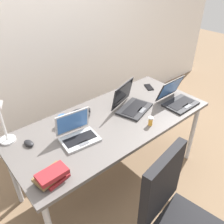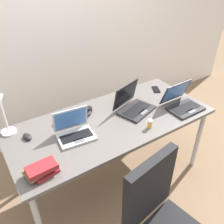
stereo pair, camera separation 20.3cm
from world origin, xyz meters
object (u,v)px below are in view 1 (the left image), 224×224
Objects in this scene: laptop_far_corner at (177,99)px; computer_mouse at (29,143)px; pill_bottle at (151,121)px; book_stack at (52,175)px; coffee_mug at (63,120)px; cell_phone at (149,87)px; headphones at (80,114)px; laptop_by_keyboard at (78,134)px; desk_lamp at (3,122)px; laptop_near_lamp at (131,104)px.

laptop_far_corner is 1.40m from computer_mouse.
pill_bottle is (-0.46, -0.07, -0.01)m from laptop_far_corner.
coffee_mug reaches higher than book_stack.
headphones is at bearing -155.23° from cell_phone.
coffee_mug is (-0.56, 0.48, 0.00)m from pill_bottle.
laptop_by_keyboard is 1.36× the size of book_stack.
computer_mouse is 0.52m from headphones.
laptop_far_corner is 1.42× the size of book_stack.
desk_lamp is 1.87× the size of headphones.
computer_mouse is 0.71× the size of cell_phone.
coffee_mug is at bearing 157.97° from laptop_far_corner.
cell_phone is (1.39, 0.04, -0.01)m from computer_mouse.
laptop_by_keyboard is at bearing -34.57° from desk_lamp.
pill_bottle is at bearing -28.69° from desk_lamp.
cell_phone is 1.72× the size of pill_bottle.
book_stack is (-0.02, -0.42, 0.02)m from computer_mouse.
laptop_by_keyboard reaches higher than pill_bottle.
cell_phone is 1.05m from coffee_mug.
headphones is at bearing -2.62° from computer_mouse.
headphones is at bearing 154.48° from laptop_near_lamp.
computer_mouse is at bearing -151.40° from cell_phone.
laptop_by_keyboard is at bearing -141.49° from cell_phone.
laptop_far_corner is at bearing -9.85° from laptop_by_keyboard.
laptop_by_keyboard reaches higher than cell_phone.
computer_mouse is 0.99m from pill_bottle.
laptop_far_corner is 3.34× the size of computer_mouse.
desk_lamp is at bearing 120.50° from computer_mouse.
book_stack is (0.08, -0.54, -0.16)m from desk_lamp.
laptop_near_lamp reaches higher than cell_phone.
pill_bottle is 0.70× the size of coffee_mug.
laptop_far_corner is 2.36× the size of cell_phone.
headphones is at bearing 5.64° from coffee_mug.
cell_phone is (0.04, 0.40, -0.04)m from laptop_far_corner.
desk_lamp is 0.55m from laptop_by_keyboard.
computer_mouse is (-0.95, 0.13, -0.03)m from laptop_near_lamp.
headphones is at bearing -4.27° from desk_lamp.
desk_lamp is 4.17× the size of computer_mouse.
headphones is (-0.88, 0.03, 0.01)m from cell_phone.
computer_mouse is (-0.33, 0.18, -0.03)m from laptop_by_keyboard.
book_stack is at bearing -163.74° from laptop_near_lamp.
cell_phone is 0.64× the size of headphones.
book_stack reaches higher than computer_mouse.
coffee_mug is (-1.05, 0.02, 0.04)m from cell_phone.
pill_bottle is at bearing -109.94° from cell_phone.
coffee_mug is at bearing 87.46° from laptop_by_keyboard.
headphones reaches higher than computer_mouse.
desk_lamp is 1.77× the size of book_stack.
laptop_by_keyboard is 0.78× the size of laptop_near_lamp.
laptop_far_corner reaches higher than computer_mouse.
laptop_near_lamp is at bearing 79.44° from pill_bottle.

